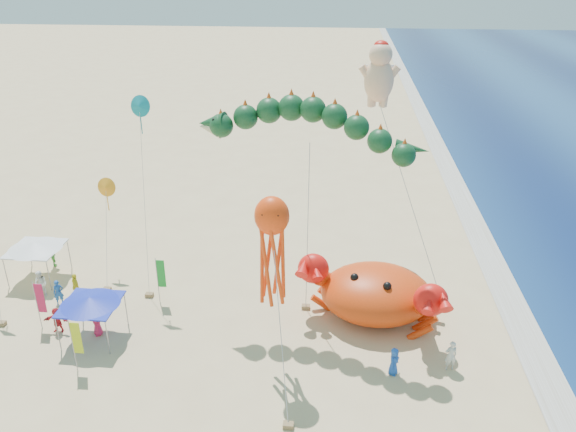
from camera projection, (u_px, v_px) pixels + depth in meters
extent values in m
plane|color=#D1B784|center=(319.00, 333.00, 32.77)|extent=(320.00, 320.00, 0.00)
plane|color=silver|center=(531.00, 345.00, 31.69)|extent=(320.00, 320.00, 0.00)
ellipsoid|color=red|center=(376.00, 293.00, 33.69)|extent=(8.26, 7.65, 3.18)
sphere|color=red|center=(316.00, 282.00, 32.21)|extent=(1.89, 1.89, 1.89)
sphere|color=black|center=(361.00, 282.00, 32.18)|extent=(0.49, 0.49, 0.49)
sphere|color=red|center=(442.00, 288.00, 31.57)|extent=(1.89, 1.89, 1.89)
sphere|color=black|center=(396.00, 284.00, 32.00)|extent=(0.49, 0.49, 0.49)
cone|color=#103B1D|center=(207.00, 127.00, 30.52)|extent=(1.68, 1.24, 1.37)
cylinder|color=#B2B2B2|center=(308.00, 230.00, 32.63)|extent=(0.15, 0.27, 10.70)
cube|color=olive|center=(306.00, 307.00, 34.97)|extent=(0.50, 0.35, 0.25)
ellipsoid|color=#FFC69B|center=(379.00, 80.00, 35.51)|extent=(1.88, 1.55, 2.77)
sphere|color=#FFC69B|center=(381.00, 54.00, 34.68)|extent=(1.45, 1.45, 1.45)
ellipsoid|color=red|center=(381.00, 46.00, 34.54)|extent=(0.94, 0.94, 0.66)
cylinder|color=#B2B2B2|center=(410.00, 201.00, 35.44)|extent=(4.61, 6.13, 11.64)
cube|color=olive|center=(443.00, 307.00, 34.93)|extent=(0.50, 0.35, 0.25)
ellipsoid|color=#FF400D|center=(272.00, 216.00, 27.00)|extent=(1.72, 1.55, 1.98)
cylinder|color=#B2B2B2|center=(280.00, 324.00, 26.66)|extent=(1.32, 4.84, 7.92)
cube|color=olive|center=(288.00, 425.00, 26.09)|extent=(0.50, 0.35, 0.25)
cylinder|color=gray|center=(58.00, 334.00, 30.81)|extent=(0.06, 0.06, 2.20)
cylinder|color=gray|center=(108.00, 338.00, 30.55)|extent=(0.06, 0.06, 2.20)
cylinder|color=gray|center=(80.00, 306.00, 33.34)|extent=(0.06, 0.06, 2.20)
cylinder|color=gray|center=(126.00, 308.00, 33.09)|extent=(0.06, 0.06, 2.20)
cube|color=#1324AB|center=(90.00, 304.00, 31.47)|extent=(3.05, 3.05, 0.08)
cone|color=#1324AB|center=(90.00, 301.00, 31.37)|extent=(3.35, 3.35, 0.45)
cylinder|color=gray|center=(6.00, 273.00, 36.78)|extent=(0.06, 0.06, 2.20)
cylinder|color=gray|center=(49.00, 276.00, 36.51)|extent=(0.06, 0.06, 2.20)
cylinder|color=gray|center=(29.00, 252.00, 39.45)|extent=(0.06, 0.06, 2.20)
cylinder|color=gray|center=(69.00, 254.00, 39.18)|extent=(0.06, 0.06, 2.20)
cube|color=silver|center=(35.00, 249.00, 37.50)|extent=(3.20, 3.20, 0.08)
cone|color=silver|center=(35.00, 245.00, 37.40)|extent=(3.52, 3.52, 0.45)
cylinder|color=gray|center=(73.00, 346.00, 29.12)|extent=(0.05, 0.05, 3.20)
cube|color=#B5C917|center=(77.00, 338.00, 28.88)|extent=(0.50, 0.04, 1.90)
cylinder|color=gray|center=(37.00, 305.00, 32.51)|extent=(0.05, 0.05, 3.20)
cube|color=#BC1745|center=(40.00, 298.00, 32.27)|extent=(0.50, 0.04, 1.90)
cylinder|color=gray|center=(158.00, 280.00, 35.02)|extent=(0.05, 0.05, 3.20)
cube|color=#178F2B|center=(161.00, 274.00, 34.79)|extent=(0.50, 0.04, 1.90)
imported|color=beige|center=(451.00, 356.00, 29.49)|extent=(0.72, 0.54, 1.78)
imported|color=white|center=(41.00, 284.00, 35.99)|extent=(0.99, 0.84, 1.79)
imported|color=#2E7A28|center=(54.00, 255.00, 39.55)|extent=(1.07, 1.27, 1.70)
imported|color=yellow|center=(76.00, 287.00, 35.68)|extent=(0.98, 1.11, 1.79)
imported|color=red|center=(57.00, 320.00, 32.60)|extent=(1.46, 0.52, 1.56)
imported|color=#1B51A1|center=(59.00, 292.00, 35.17)|extent=(0.72, 0.65, 1.66)
imported|color=#DB234F|center=(97.00, 323.00, 32.29)|extent=(0.84, 0.93, 1.60)
imported|color=blue|center=(394.00, 361.00, 29.22)|extent=(0.78, 0.91, 1.58)
cone|color=#0C7C8C|center=(139.00, 106.00, 33.28)|extent=(1.30, 0.51, 1.32)
cylinder|color=#B2B2B2|center=(146.00, 208.00, 34.38)|extent=(0.55, 3.04, 11.68)
cube|color=olive|center=(152.00, 302.00, 35.45)|extent=(0.50, 0.35, 0.25)
cone|color=orange|center=(106.00, 187.00, 37.52)|extent=(1.30, 0.51, 1.32)
cylinder|color=#B2B2B2|center=(106.00, 237.00, 37.38)|extent=(0.55, 3.04, 5.73)
cube|color=olive|center=(107.00, 286.00, 37.20)|extent=(0.50, 0.35, 0.25)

